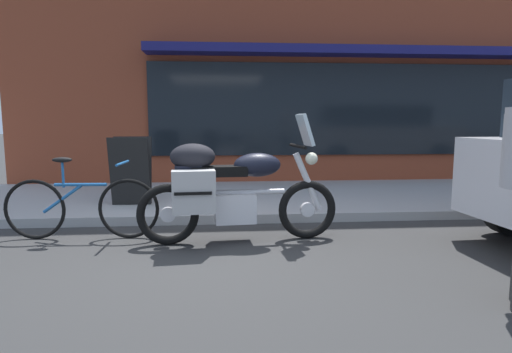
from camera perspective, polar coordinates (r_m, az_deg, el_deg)
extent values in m
plane|color=#2F2F2F|center=(4.41, -5.91, -10.24)|extent=(80.00, 80.00, 0.00)
cube|color=black|center=(9.82, 25.85, 7.98)|extent=(12.68, 0.06, 1.80)
cube|color=navy|center=(9.72, 26.90, 14.45)|extent=(12.68, 0.60, 0.16)
torus|color=black|center=(4.91, 6.82, -4.39)|extent=(0.67, 0.15, 0.67)
cylinder|color=silver|center=(4.91, 6.82, -4.39)|extent=(0.16, 0.07, 0.16)
torus|color=black|center=(4.72, -11.62, -4.97)|extent=(0.67, 0.15, 0.67)
cylinder|color=silver|center=(4.72, -11.62, -4.97)|extent=(0.16, 0.07, 0.16)
cube|color=silver|center=(4.74, -2.82, -4.16)|extent=(0.46, 0.34, 0.32)
cylinder|color=silver|center=(4.71, -2.23, -2.12)|extent=(1.01, 0.14, 0.06)
ellipsoid|color=black|center=(4.70, 0.18, 1.56)|extent=(0.54, 0.32, 0.26)
cube|color=black|center=(4.66, -4.93, 0.73)|extent=(0.62, 0.29, 0.11)
cube|color=black|center=(4.64, -8.99, 0.40)|extent=(0.30, 0.24, 0.18)
cylinder|color=silver|center=(4.85, 6.88, -0.69)|extent=(0.35, 0.10, 0.67)
cylinder|color=black|center=(4.78, 5.57, 4.03)|extent=(0.09, 0.62, 0.04)
cube|color=silver|center=(4.80, 6.53, 6.18)|extent=(0.18, 0.33, 0.35)
sphere|color=#EAEACC|center=(4.84, 7.39, 2.38)|extent=(0.14, 0.14, 0.14)
cube|color=#A5A5A5|center=(4.43, -8.27, -2.02)|extent=(0.46, 0.24, 0.44)
cube|color=black|center=(4.32, -8.36, -2.26)|extent=(0.37, 0.05, 0.03)
ellipsoid|color=black|center=(4.63, -8.41, 2.63)|extent=(0.50, 0.36, 0.28)
torus|color=black|center=(5.08, -16.54, -4.13)|extent=(0.69, 0.07, 0.69)
torus|color=black|center=(5.44, -27.32, -3.92)|extent=(0.69, 0.07, 0.69)
cylinder|color=#1E5999|center=(5.19, -22.27, -1.00)|extent=(0.58, 0.06, 0.04)
cylinder|color=#1E5999|center=(5.29, -24.32, -2.72)|extent=(0.45, 0.06, 0.33)
cylinder|color=#1E5999|center=(5.24, -24.27, 0.30)|extent=(0.03, 0.03, 0.30)
ellipsoid|color=black|center=(5.23, -24.36, 2.04)|extent=(0.22, 0.11, 0.06)
cylinder|color=#1E5999|center=(5.02, -17.32, 1.71)|extent=(0.05, 0.48, 0.03)
cylinder|color=black|center=(5.85, 30.88, -3.51)|extent=(0.67, 0.26, 0.66)
cylinder|color=#9E9EA3|center=(3.71, 30.59, 3.05)|extent=(0.10, 0.10, 0.53)
cube|color=black|center=(6.34, -16.47, 0.62)|extent=(0.55, 0.20, 0.98)
cube|color=black|center=(6.56, -16.08, 0.85)|extent=(0.55, 0.20, 0.98)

